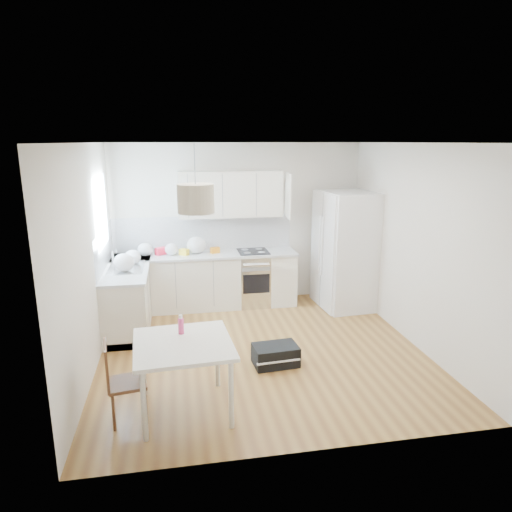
{
  "coord_description": "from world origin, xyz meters",
  "views": [
    {
      "loc": [
        -1.07,
        -5.52,
        2.72
      ],
      "look_at": [
        -0.0,
        0.4,
        1.2
      ],
      "focal_mm": 32.0,
      "sensor_mm": 36.0,
      "label": 1
    }
  ],
  "objects_px": {
    "dining_table": "(183,350)",
    "gym_bag": "(276,355)",
    "refrigerator": "(346,250)",
    "dining_chair": "(127,381)"
  },
  "relations": [
    {
      "from": "dining_chair",
      "to": "refrigerator",
      "type": "bearing_deg",
      "value": 30.29
    },
    {
      "from": "refrigerator",
      "to": "dining_chair",
      "type": "height_order",
      "value": "refrigerator"
    },
    {
      "from": "dining_table",
      "to": "dining_chair",
      "type": "height_order",
      "value": "dining_chair"
    },
    {
      "from": "dining_table",
      "to": "gym_bag",
      "type": "distance_m",
      "value": 1.51
    },
    {
      "from": "refrigerator",
      "to": "dining_chair",
      "type": "xyz_separation_m",
      "value": [
        -3.31,
        -2.74,
        -0.55
      ]
    },
    {
      "from": "refrigerator",
      "to": "dining_chair",
      "type": "relative_size",
      "value": 2.3
    },
    {
      "from": "dining_table",
      "to": "dining_chair",
      "type": "bearing_deg",
      "value": -178.43
    },
    {
      "from": "refrigerator",
      "to": "dining_table",
      "type": "height_order",
      "value": "refrigerator"
    },
    {
      "from": "gym_bag",
      "to": "refrigerator",
      "type": "bearing_deg",
      "value": 44.66
    },
    {
      "from": "dining_table",
      "to": "gym_bag",
      "type": "relative_size",
      "value": 1.89
    }
  ]
}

